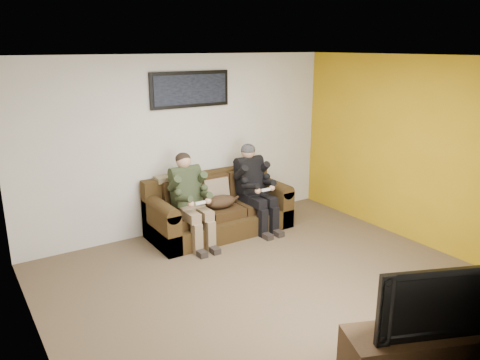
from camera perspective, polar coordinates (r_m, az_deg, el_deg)
floor at (r=5.64m, az=4.05°, el=-12.69°), size 5.00×5.00×0.00m
ceiling at (r=4.95m, az=4.66°, el=14.72°), size 5.00×5.00×0.00m
wall_back at (r=7.01m, az=-6.84°, el=4.37°), size 5.00×0.00×5.00m
wall_front at (r=3.72m, az=25.92°, el=-7.98°), size 5.00×0.00×5.00m
wall_left at (r=4.21m, az=-24.08°, el=-5.03°), size 0.00×4.50×4.50m
wall_right at (r=6.91m, az=21.14°, el=3.21°), size 0.00×4.50×4.50m
accent_wall_right at (r=6.90m, az=21.09°, el=3.20°), size 0.00×4.50×4.50m
sofa at (r=7.06m, az=-2.76°, el=-3.68°), size 2.11×0.91×0.86m
throw_pillow at (r=7.00m, az=-2.96°, el=-1.38°), size 0.40×0.19×0.40m
throw_blanket at (r=6.84m, az=-8.56°, el=0.23°), size 0.43×0.21×0.08m
person_left at (r=6.54m, az=-6.14°, el=-1.78°), size 0.51×0.87×1.28m
person_right at (r=7.07m, az=1.71°, el=-0.29°), size 0.51×0.86×1.29m
cat at (r=6.82m, az=-2.49°, el=-2.65°), size 0.66×0.26×0.24m
framed_poster at (r=6.92m, az=-6.08°, el=10.93°), size 1.25×0.05×0.52m
tv_stand at (r=4.48m, az=21.73°, el=-19.07°), size 1.46×0.96×0.44m
television at (r=4.21m, az=22.49°, el=-13.14°), size 1.04×0.54×0.62m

